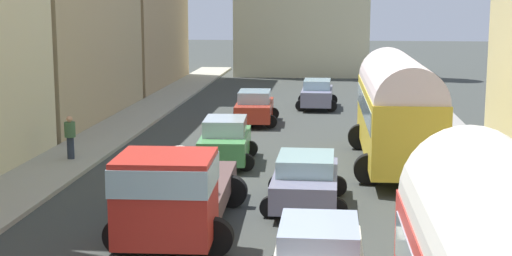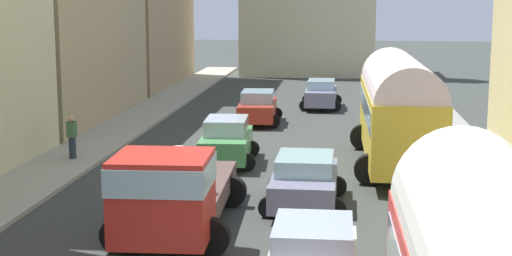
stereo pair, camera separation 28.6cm
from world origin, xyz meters
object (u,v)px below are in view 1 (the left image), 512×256
(cargo_truck_0, at_px, (175,190))
(car_1, at_px, (255,107))
(car_3, at_px, (306,180))
(parked_bus_1, at_px, (397,105))
(pedestrian_0, at_px, (70,136))
(car_4, at_px, (317,94))
(car_0, at_px, (225,141))

(cargo_truck_0, distance_m, car_1, 17.60)
(car_1, distance_m, car_3, 14.53)
(parked_bus_1, relative_size, cargo_truck_0, 1.30)
(parked_bus_1, xyz_separation_m, car_1, (-5.93, 8.56, -1.39))
(car_3, bearing_deg, cargo_truck_0, -132.68)
(car_3, relative_size, pedestrian_0, 2.40)
(parked_bus_1, distance_m, car_3, 6.57)
(parked_bus_1, bearing_deg, pedestrian_0, -176.94)
(parked_bus_1, height_order, car_4, parked_bus_1)
(car_3, xyz_separation_m, car_4, (-0.08, 19.64, 0.01))
(parked_bus_1, height_order, car_3, parked_bus_1)
(car_0, distance_m, pedestrian_0, 5.64)
(car_0, height_order, car_3, car_0)
(cargo_truck_0, height_order, car_1, cargo_truck_0)
(car_0, height_order, pedestrian_0, pedestrian_0)
(parked_bus_1, height_order, car_0, parked_bus_1)
(car_0, bearing_deg, car_3, -60.42)
(car_0, height_order, car_4, car_0)
(car_0, bearing_deg, car_1, 88.92)
(car_1, xyz_separation_m, pedestrian_0, (-5.79, -9.18, 0.18))
(cargo_truck_0, distance_m, car_4, 23.21)
(parked_bus_1, xyz_separation_m, cargo_truck_0, (-6.10, -9.04, -0.91))
(parked_bus_1, distance_m, pedestrian_0, 11.80)
(car_3, relative_size, car_4, 1.05)
(car_3, bearing_deg, car_4, 90.25)
(car_1, distance_m, car_4, 6.12)
(cargo_truck_0, height_order, pedestrian_0, cargo_truck_0)
(cargo_truck_0, relative_size, car_3, 1.73)
(car_1, relative_size, car_4, 1.00)
(car_4, bearing_deg, parked_bus_1, -77.53)
(car_0, xyz_separation_m, car_1, (0.17, 8.78, -0.04))
(cargo_truck_0, distance_m, pedestrian_0, 10.12)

